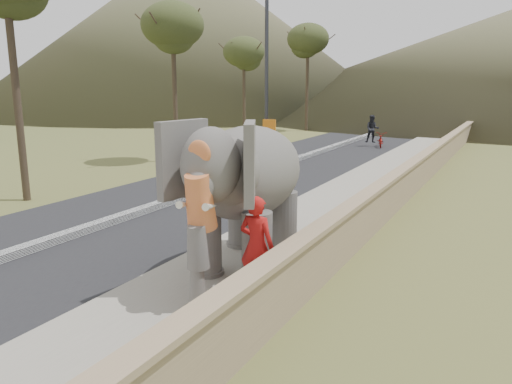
# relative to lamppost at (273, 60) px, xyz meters

# --- Properties ---
(ground) EXTENTS (160.00, 160.00, 0.00)m
(ground) POSITION_rel_lamppost_xyz_m (4.69, -14.34, -4.87)
(ground) COLOR olive
(ground) RESTS_ON ground
(road) EXTENTS (7.00, 120.00, 0.03)m
(road) POSITION_rel_lamppost_xyz_m (-0.31, -4.34, -4.86)
(road) COLOR black
(road) RESTS_ON ground
(median) EXTENTS (0.35, 120.00, 0.22)m
(median) POSITION_rel_lamppost_xyz_m (-0.31, -4.34, -4.76)
(median) COLOR black
(median) RESTS_ON ground
(walkway) EXTENTS (3.00, 120.00, 0.15)m
(walkway) POSITION_rel_lamppost_xyz_m (4.69, -4.34, -4.80)
(walkway) COLOR #9E9687
(walkway) RESTS_ON ground
(parapet) EXTENTS (0.30, 120.00, 1.10)m
(parapet) POSITION_rel_lamppost_xyz_m (6.34, -4.34, -4.32)
(parapet) COLOR tan
(parapet) RESTS_ON ground
(lamppost) EXTENTS (1.76, 0.36, 8.00)m
(lamppost) POSITION_rel_lamppost_xyz_m (0.00, 0.00, 0.00)
(lamppost) COLOR #303135
(lamppost) RESTS_ON ground
(signboard) EXTENTS (0.60, 0.08, 2.40)m
(signboard) POSITION_rel_lamppost_xyz_m (0.19, -0.72, -3.23)
(signboard) COLOR #2D2D33
(signboard) RESTS_ON ground
(hill_left) EXTENTS (60.00, 60.00, 22.00)m
(hill_left) POSITION_rel_lamppost_xyz_m (-33.31, 40.66, 6.13)
(hill_left) COLOR brown
(hill_left) RESTS_ON ground
(elephant_and_man) EXTENTS (2.75, 4.51, 3.07)m
(elephant_and_man) POSITION_rel_lamppost_xyz_m (4.71, -10.78, -3.20)
(elephant_and_man) COLOR slate
(elephant_and_man) RESTS_ON ground
(motorcyclist) EXTENTS (1.61, 1.94, 1.97)m
(motorcyclist) POSITION_rel_lamppost_xyz_m (1.78, 11.06, -4.11)
(motorcyclist) COLOR maroon
(motorcyclist) RESTS_ON ground
(trees) EXTENTS (47.53, 37.76, 8.85)m
(trees) POSITION_rel_lamppost_xyz_m (6.55, 11.14, -0.93)
(trees) COLOR #473828
(trees) RESTS_ON ground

